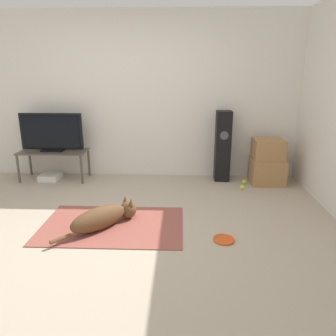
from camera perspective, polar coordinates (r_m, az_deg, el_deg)
ground_plane at (r=3.62m, az=-9.99°, el=-11.17°), size 12.00×12.00×0.00m
wall_back at (r=5.29m, az=-5.91°, el=12.27°), size 8.00×0.06×2.55m
area_rug at (r=3.79m, az=-9.63°, el=-9.77°), size 1.57×1.01×0.01m
dog at (r=3.70m, az=-11.03°, el=-8.32°), size 0.77×0.82×0.26m
frisbee at (r=3.48m, az=9.69°, el=-12.18°), size 0.22×0.22×0.03m
cardboard_box_lower at (r=5.23m, az=16.85°, el=-0.56°), size 0.49×0.43×0.38m
cardboard_box_upper at (r=5.15m, az=17.05°, el=3.16°), size 0.44×0.38×0.31m
floor_speaker at (r=5.14m, az=9.50°, el=3.76°), size 0.23×0.24×1.09m
tv_stand at (r=5.43m, az=-19.29°, el=2.28°), size 1.04×0.47×0.47m
tv at (r=5.37m, az=-19.63°, el=5.82°), size 0.96×0.20×0.59m
tennis_ball_by_boxes at (r=5.16m, az=13.12°, el=-2.34°), size 0.07×0.07×0.07m
tennis_ball_near_speaker at (r=4.91m, az=12.84°, el=-3.30°), size 0.07×0.07×0.07m
game_console at (r=5.55m, az=-19.81°, el=-1.44°), size 0.30×0.30×0.09m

